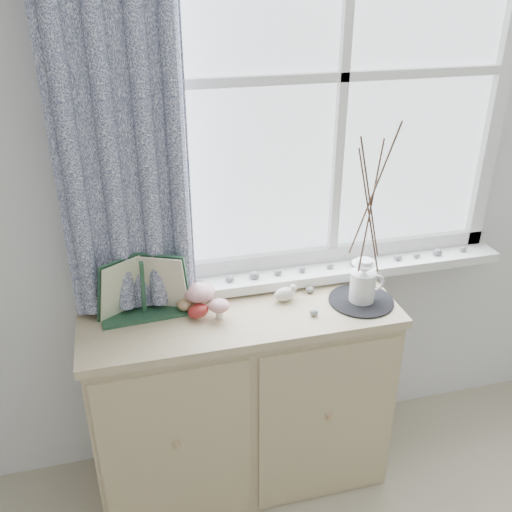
# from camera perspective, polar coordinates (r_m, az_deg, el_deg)

# --- Properties ---
(sideboard) EXTENTS (1.20, 0.45, 0.85)m
(sideboard) POSITION_cam_1_polar(r_m,az_deg,el_deg) (2.41, -1.46, -14.05)
(sideboard) COLOR tan
(sideboard) RESTS_ON ground
(botanical_book) EXTENTS (0.38, 0.15, 0.26)m
(botanical_book) POSITION_cam_1_polar(r_m,az_deg,el_deg) (2.08, -11.21, -3.38)
(botanical_book) COLOR #21442E
(botanical_book) RESTS_ON sideboard
(toadstool_cluster) EXTENTS (0.16, 0.17, 0.11)m
(toadstool_cluster) POSITION_cam_1_polar(r_m,az_deg,el_deg) (2.13, -5.17, -4.06)
(toadstool_cluster) COLOR white
(toadstool_cluster) RESTS_ON sideboard
(wooden_eggs) EXTENTS (0.14, 0.18, 0.08)m
(wooden_eggs) POSITION_cam_1_polar(r_m,az_deg,el_deg) (2.16, -7.12, -4.73)
(wooden_eggs) COLOR tan
(wooden_eggs) RESTS_ON sideboard
(songbird_figurine) EXTENTS (0.13, 0.07, 0.06)m
(songbird_figurine) POSITION_cam_1_polar(r_m,az_deg,el_deg) (2.21, 2.90, -3.77)
(songbird_figurine) COLOR white
(songbird_figurine) RESTS_ON sideboard
(crocheted_doily) EXTENTS (0.25, 0.25, 0.01)m
(crocheted_doily) POSITION_cam_1_polar(r_m,az_deg,el_deg) (2.25, 10.46, -4.40)
(crocheted_doily) COLOR black
(crocheted_doily) RESTS_ON sideboard
(twig_pitcher) EXTENTS (0.27, 0.27, 0.74)m
(twig_pitcher) POSITION_cam_1_polar(r_m,az_deg,el_deg) (2.07, 11.43, 5.55)
(twig_pitcher) COLOR silver
(twig_pitcher) RESTS_ON crocheted_doily
(sideboard_pebbles) EXTENTS (0.25, 0.19, 0.02)m
(sideboard_pebbles) POSITION_cam_1_polar(r_m,az_deg,el_deg) (2.21, 7.42, -4.51)
(sideboard_pebbles) COLOR gray
(sideboard_pebbles) RESTS_ON sideboard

